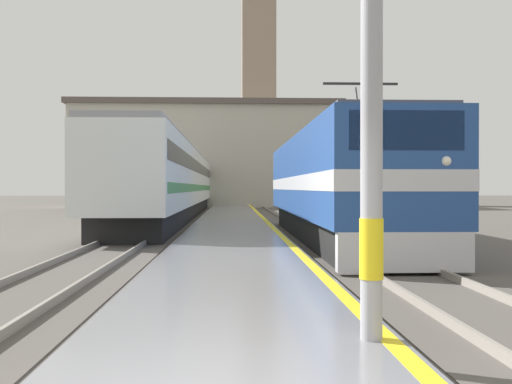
# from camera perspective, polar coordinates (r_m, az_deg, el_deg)

# --- Properties ---
(ground_plane) EXTENTS (200.00, 200.00, 0.00)m
(ground_plane) POSITION_cam_1_polar(r_m,az_deg,el_deg) (33.78, -2.25, -2.61)
(ground_plane) COLOR #514C47
(platform) EXTENTS (3.32, 140.00, 0.29)m
(platform) POSITION_cam_1_polar(r_m,az_deg,el_deg) (28.78, -2.23, -2.86)
(platform) COLOR slate
(platform) RESTS_ON ground
(rail_track_near) EXTENTS (2.84, 140.00, 0.16)m
(rail_track_near) POSITION_cam_1_polar(r_m,az_deg,el_deg) (28.99, 4.56, -3.05)
(rail_track_near) COLOR #514C47
(rail_track_near) RESTS_ON ground
(rail_track_far) EXTENTS (2.83, 140.00, 0.16)m
(rail_track_far) POSITION_cam_1_polar(r_m,az_deg,el_deg) (28.98, -9.03, -3.06)
(rail_track_far) COLOR #514C47
(rail_track_far) RESTS_ON ground
(locomotive_train) EXTENTS (2.92, 17.35, 4.62)m
(locomotive_train) POSITION_cam_1_polar(r_m,az_deg,el_deg) (20.61, 7.38, 0.65)
(locomotive_train) COLOR black
(locomotive_train) RESTS_ON ground
(passenger_train) EXTENTS (2.92, 50.13, 4.03)m
(passenger_train) POSITION_cam_1_polar(r_m,az_deg,el_deg) (42.70, -6.86, 0.93)
(passenger_train) COLOR black
(passenger_train) RESTS_ON ground
(clock_tower) EXTENTS (4.59, 4.59, 31.21)m
(clock_tower) POSITION_cam_1_polar(r_m,az_deg,el_deg) (67.81, 0.25, 12.87)
(clock_tower) COLOR gray
(clock_tower) RESTS_ON ground
(station_building) EXTENTS (24.72, 7.30, 9.65)m
(station_building) POSITION_cam_1_polar(r_m,az_deg,el_deg) (55.96, -4.71, 3.56)
(station_building) COLOR #B7B2A3
(station_building) RESTS_ON ground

